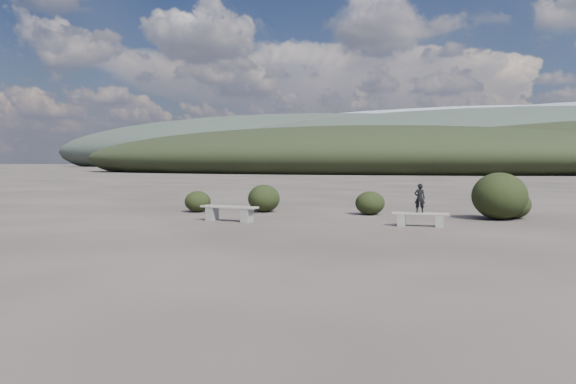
% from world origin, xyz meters
% --- Properties ---
extents(ground, '(1200.00, 1200.00, 0.00)m').
position_xyz_m(ground, '(0.00, 0.00, 0.00)').
color(ground, '#322B27').
rests_on(ground, ground).
extents(bench_left, '(2.03, 0.58, 0.50)m').
position_xyz_m(bench_left, '(-2.29, 5.26, 0.30)').
color(bench_left, slate).
rests_on(bench_left, ground).
extents(bench_right, '(1.70, 0.54, 0.42)m').
position_xyz_m(bench_right, '(3.73, 6.04, 0.25)').
color(bench_right, slate).
rests_on(bench_right, ground).
extents(seated_person, '(0.35, 0.26, 0.87)m').
position_xyz_m(seated_person, '(3.71, 6.04, 0.85)').
color(seated_person, black).
rests_on(seated_person, bench_right).
extents(shrub_a, '(1.00, 1.00, 0.82)m').
position_xyz_m(shrub_a, '(-5.03, 7.86, 0.41)').
color(shrub_a, black).
rests_on(shrub_a, ground).
extents(shrub_b, '(1.24, 1.24, 1.06)m').
position_xyz_m(shrub_b, '(-2.64, 8.82, 0.53)').
color(shrub_b, black).
rests_on(shrub_b, ground).
extents(shrub_c, '(1.08, 1.08, 0.86)m').
position_xyz_m(shrub_c, '(1.44, 9.22, 0.43)').
color(shrub_c, black).
rests_on(shrub_c, ground).
extents(shrub_d, '(1.81, 1.81, 1.59)m').
position_xyz_m(shrub_d, '(5.89, 9.12, 0.79)').
color(shrub_d, black).
rests_on(shrub_d, ground).
extents(shrub_e, '(1.14, 1.14, 0.95)m').
position_xyz_m(shrub_e, '(6.35, 9.75, 0.47)').
color(shrub_e, black).
rests_on(shrub_e, ground).
extents(mountain_ridges, '(500.00, 400.00, 56.00)m').
position_xyz_m(mountain_ridges, '(-7.48, 339.06, 10.84)').
color(mountain_ridges, black).
rests_on(mountain_ridges, ground).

